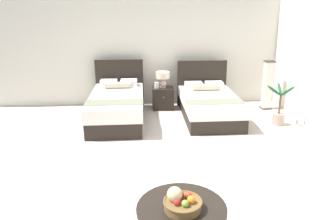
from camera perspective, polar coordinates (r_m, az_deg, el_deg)
ground_plane at (r=5.17m, az=0.91°, el=-9.31°), size 9.60×10.35×0.02m
wall_back at (r=8.02m, az=-1.50°, el=11.07°), size 9.60×0.12×2.79m
bed_near_window at (r=6.98m, az=-9.08°, el=0.80°), size 1.15×2.23×1.16m
bed_near_corner at (r=7.13m, az=7.33°, el=0.98°), size 1.21×2.06×1.12m
nightstand at (r=7.70m, az=-0.92°, el=2.17°), size 0.50×0.45×0.52m
table_lamp at (r=7.60m, az=-0.95°, el=5.92°), size 0.32×0.32×0.38m
vase at (r=7.57m, az=-2.04°, el=4.49°), size 0.11×0.11×0.14m
coffee_table at (r=3.43m, az=2.42°, el=-18.55°), size 0.92×0.92×0.44m
fruit_bowl at (r=3.29m, az=2.45°, el=-16.17°), size 0.39×0.39×0.23m
floor_lamp_corner at (r=7.97m, az=17.40°, el=4.26°), size 0.23×0.23×1.17m
potted_palm at (r=7.02m, az=19.26°, el=-0.36°), size 0.60×0.58×0.87m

